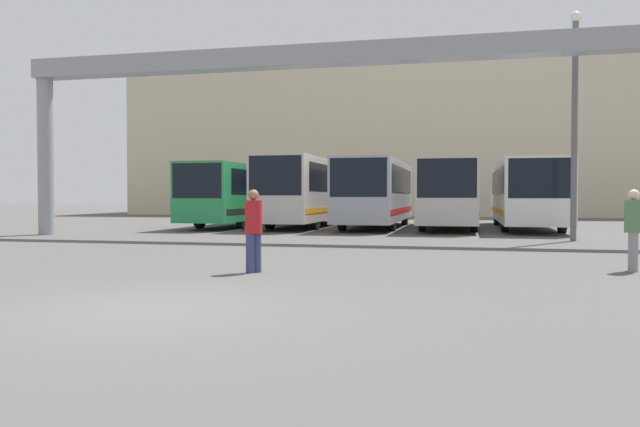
{
  "coord_description": "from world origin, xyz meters",
  "views": [
    {
      "loc": [
        4.09,
        -7.52,
        1.53
      ],
      "look_at": [
        -1.55,
        16.86,
        0.81
      ],
      "focal_mm": 35.0,
      "sensor_mm": 36.0,
      "label": 1
    }
  ],
  "objects_px": {
    "bus_slot_4": "(526,191)",
    "pedestrian_mid_right": "(254,229)",
    "bus_slot_0": "(245,192)",
    "bus_slot_2": "(376,190)",
    "lamp_post": "(575,116)",
    "bus_slot_3": "(450,190)",
    "bus_slot_1": "(310,189)",
    "pedestrian_far_center": "(633,228)"
  },
  "relations": [
    {
      "from": "bus_slot_3",
      "to": "lamp_post",
      "type": "height_order",
      "value": "lamp_post"
    },
    {
      "from": "bus_slot_2",
      "to": "bus_slot_3",
      "type": "xyz_separation_m",
      "value": [
        3.44,
        -0.08,
        -0.04
      ]
    },
    {
      "from": "bus_slot_4",
      "to": "pedestrian_far_center",
      "type": "bearing_deg",
      "value": -88.16
    },
    {
      "from": "bus_slot_1",
      "to": "bus_slot_3",
      "type": "distance_m",
      "value": 6.94
    },
    {
      "from": "bus_slot_3",
      "to": "pedestrian_mid_right",
      "type": "height_order",
      "value": "bus_slot_3"
    },
    {
      "from": "bus_slot_0",
      "to": "bus_slot_1",
      "type": "xyz_separation_m",
      "value": [
        3.44,
        0.04,
        0.15
      ]
    },
    {
      "from": "bus_slot_0",
      "to": "bus_slot_2",
      "type": "xyz_separation_m",
      "value": [
        6.88,
        -0.74,
        0.07
      ]
    },
    {
      "from": "pedestrian_mid_right",
      "to": "pedestrian_far_center",
      "type": "height_order",
      "value": "pedestrian_far_center"
    },
    {
      "from": "bus_slot_2",
      "to": "pedestrian_far_center",
      "type": "xyz_separation_m",
      "value": [
        7.42,
        -16.04,
        -0.92
      ]
    },
    {
      "from": "bus_slot_0",
      "to": "bus_slot_3",
      "type": "relative_size",
      "value": 1.16
    },
    {
      "from": "pedestrian_far_center",
      "to": "bus_slot_4",
      "type": "bearing_deg",
      "value": 13.3
    },
    {
      "from": "bus_slot_1",
      "to": "bus_slot_3",
      "type": "bearing_deg",
      "value": -7.16
    },
    {
      "from": "bus_slot_0",
      "to": "bus_slot_3",
      "type": "height_order",
      "value": "bus_slot_3"
    },
    {
      "from": "pedestrian_mid_right",
      "to": "pedestrian_far_center",
      "type": "bearing_deg",
      "value": 139.7
    },
    {
      "from": "bus_slot_3",
      "to": "bus_slot_1",
      "type": "bearing_deg",
      "value": 172.84
    },
    {
      "from": "bus_slot_0",
      "to": "lamp_post",
      "type": "xyz_separation_m",
      "value": [
        14.55,
        -8.19,
        2.44
      ]
    },
    {
      "from": "bus_slot_4",
      "to": "pedestrian_mid_right",
      "type": "xyz_separation_m",
      "value": [
        -6.85,
        -18.57,
        -0.87
      ]
    },
    {
      "from": "bus_slot_0",
      "to": "lamp_post",
      "type": "distance_m",
      "value": 16.87
    },
    {
      "from": "bus_slot_1",
      "to": "lamp_post",
      "type": "bearing_deg",
      "value": -36.56
    },
    {
      "from": "lamp_post",
      "to": "bus_slot_4",
      "type": "bearing_deg",
      "value": 95.54
    },
    {
      "from": "bus_slot_2",
      "to": "bus_slot_4",
      "type": "distance_m",
      "value": 6.91
    },
    {
      "from": "bus_slot_4",
      "to": "lamp_post",
      "type": "relative_size",
      "value": 1.55
    },
    {
      "from": "pedestrian_mid_right",
      "to": "lamp_post",
      "type": "relative_size",
      "value": 0.22
    },
    {
      "from": "bus_slot_4",
      "to": "lamp_post",
      "type": "height_order",
      "value": "lamp_post"
    },
    {
      "from": "bus_slot_0",
      "to": "bus_slot_2",
      "type": "bearing_deg",
      "value": -6.16
    },
    {
      "from": "bus_slot_1",
      "to": "bus_slot_2",
      "type": "xyz_separation_m",
      "value": [
        3.44,
        -0.78,
        -0.08
      ]
    },
    {
      "from": "bus_slot_1",
      "to": "lamp_post",
      "type": "height_order",
      "value": "lamp_post"
    },
    {
      "from": "bus_slot_3",
      "to": "bus_slot_4",
      "type": "bearing_deg",
      "value": 11.5
    },
    {
      "from": "bus_slot_1",
      "to": "lamp_post",
      "type": "distance_m",
      "value": 14.02
    },
    {
      "from": "lamp_post",
      "to": "pedestrian_far_center",
      "type": "bearing_deg",
      "value": -91.65
    },
    {
      "from": "bus_slot_2",
      "to": "bus_slot_4",
      "type": "xyz_separation_m",
      "value": [
        6.88,
        0.62,
        -0.05
      ]
    },
    {
      "from": "bus_slot_1",
      "to": "lamp_post",
      "type": "relative_size",
      "value": 1.59
    },
    {
      "from": "pedestrian_mid_right",
      "to": "bus_slot_4",
      "type": "bearing_deg",
      "value": -165.07
    },
    {
      "from": "bus_slot_2",
      "to": "bus_slot_4",
      "type": "height_order",
      "value": "bus_slot_2"
    },
    {
      "from": "bus_slot_0",
      "to": "bus_slot_4",
      "type": "xyz_separation_m",
      "value": [
        13.76,
        -0.12,
        0.01
      ]
    },
    {
      "from": "bus_slot_4",
      "to": "bus_slot_2",
      "type": "bearing_deg",
      "value": -174.85
    },
    {
      "from": "bus_slot_2",
      "to": "bus_slot_3",
      "type": "bearing_deg",
      "value": -1.33
    },
    {
      "from": "pedestrian_mid_right",
      "to": "lamp_post",
      "type": "distance_m",
      "value": 13.39
    },
    {
      "from": "lamp_post",
      "to": "bus_slot_0",
      "type": "bearing_deg",
      "value": 150.6
    },
    {
      "from": "bus_slot_0",
      "to": "bus_slot_2",
      "type": "height_order",
      "value": "bus_slot_2"
    },
    {
      "from": "bus_slot_2",
      "to": "bus_slot_4",
      "type": "bearing_deg",
      "value": 5.15
    },
    {
      "from": "bus_slot_0",
      "to": "bus_slot_2",
      "type": "relative_size",
      "value": 1.14
    }
  ]
}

